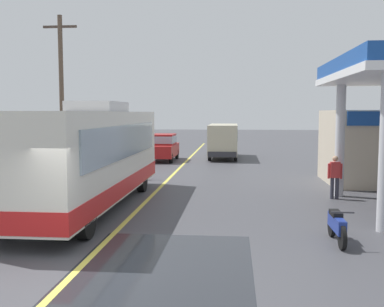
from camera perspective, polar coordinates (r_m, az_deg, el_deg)
ground at (r=28.96m, az=-1.10°, el=-1.36°), size 120.00×120.00×0.00m
lane_divider_stripe at (r=24.04m, az=-2.44°, el=-2.69°), size 0.16×50.00×0.01m
wet_puddle_patch at (r=9.94m, az=-3.68°, el=-14.13°), size 3.80×5.16×0.01m
coach_bus_main at (r=15.98m, az=-12.66°, el=-0.59°), size 2.60×11.04×3.69m
minibus_opposing_lane at (r=32.89m, az=3.98°, el=1.98°), size 2.04×6.13×2.44m
motorcycle_parked_forecourt at (r=12.15m, az=17.78°, el=-8.61°), size 0.55×1.80×0.92m
pedestrian_near_pump at (r=18.07m, az=17.57°, el=-2.57°), size 0.55×0.22×1.66m
car_trailing_behind_bus at (r=31.16m, az=-3.63°, el=0.96°), size 1.70×4.20×1.82m
utility_pole_roadside at (r=25.23m, az=-16.12°, el=7.44°), size 1.80×0.24×8.39m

